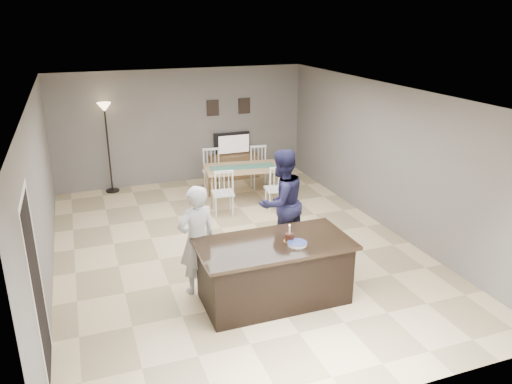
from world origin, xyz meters
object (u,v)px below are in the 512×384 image
object	(u,v)px
woman	(197,240)
floor_lamp	(106,124)
plate_stack	(297,244)
tv_console	(234,166)
television	(233,144)
dining_table	(243,173)
birthday_cake	(289,237)
kitchen_island	(274,271)
man	(281,203)

from	to	relation	value
woman	floor_lamp	size ratio (longest dim) A/B	0.80
plate_stack	tv_console	bearing A→B (deg)	80.73
television	dining_table	xyz separation A→B (m)	(-0.31, -1.64, -0.23)
plate_stack	birthday_cake	bearing A→B (deg)	108.42
kitchen_island	man	world-z (taller)	man
tv_console	dining_table	bearing A→B (deg)	-101.06
kitchen_island	woman	distance (m)	1.19
plate_stack	dining_table	xyz separation A→B (m)	(0.63, 4.18, -0.29)
television	woman	size ratio (longest dim) A/B	0.56
tv_console	plate_stack	bearing A→B (deg)	-99.27
birthday_cake	dining_table	size ratio (longest dim) A/B	0.13
woman	tv_console	bearing A→B (deg)	-130.09
woman	man	size ratio (longest dim) A/B	0.90
man	woman	bearing A→B (deg)	6.86
man	floor_lamp	size ratio (longest dim) A/B	0.89
plate_stack	floor_lamp	xyz separation A→B (m)	(-2.02, 5.77, 0.67)
plate_stack	television	bearing A→B (deg)	80.84
birthday_cake	woman	bearing A→B (deg)	150.85
television	plate_stack	size ratio (longest dim) A/B	3.37
woman	dining_table	distance (m)	3.86
man	floor_lamp	distance (m)	4.93
man	kitchen_island	bearing A→B (deg)	45.96
man	floor_lamp	bearing A→B (deg)	-77.65
dining_table	floor_lamp	xyz separation A→B (m)	(-2.65, 1.59, 0.96)
plate_stack	man	bearing A→B (deg)	74.88
woman	dining_table	bearing A→B (deg)	-135.20
kitchen_island	floor_lamp	xyz separation A→B (m)	(-1.76, 5.59, 1.14)
plate_stack	floor_lamp	bearing A→B (deg)	109.26
woman	floor_lamp	xyz separation A→B (m)	(-0.81, 4.97, 0.77)
television	man	xyz separation A→B (m)	(-0.53, -4.29, 0.05)
television	dining_table	distance (m)	1.68
man	dining_table	distance (m)	2.67
television	dining_table	bearing A→B (deg)	79.40
kitchen_island	dining_table	bearing A→B (deg)	77.41
television	birthday_cake	bearing A→B (deg)	80.10
man	birthday_cake	size ratio (longest dim) A/B	7.20
man	plate_stack	size ratio (longest dim) A/B	6.73
birthday_cake	floor_lamp	size ratio (longest dim) A/B	0.12
woman	man	xyz separation A→B (m)	(1.62, 0.73, 0.09)
tv_console	man	world-z (taller)	man
birthday_cake	dining_table	xyz separation A→B (m)	(0.68, 4.03, -0.33)
kitchen_island	man	size ratio (longest dim) A/B	1.18
birthday_cake	man	bearing A→B (deg)	71.41
woman	plate_stack	size ratio (longest dim) A/B	6.05
tv_console	woman	world-z (taller)	woman
man	plate_stack	world-z (taller)	man
tv_console	television	xyz separation A→B (m)	(0.00, 0.07, 0.56)
birthday_cake	plate_stack	size ratio (longest dim) A/B	0.93
dining_table	birthday_cake	bearing A→B (deg)	-92.45
woman	birthday_cake	size ratio (longest dim) A/B	6.48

